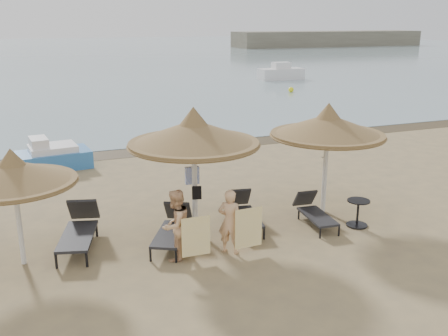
{
  "coord_description": "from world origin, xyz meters",
  "views": [
    {
      "loc": [
        -3.07,
        -10.05,
        5.1
      ],
      "look_at": [
        1.32,
        1.2,
        1.52
      ],
      "focal_mm": 40.0,
      "sensor_mm": 36.0,
      "label": 1
    }
  ],
  "objects_px": {
    "palapa_center": "(194,134)",
    "person_left": "(175,220)",
    "lounger_far_left": "(79,228)",
    "pedal_boat": "(53,156)",
    "palapa_right": "(328,126)",
    "lounger_near_left": "(173,227)",
    "person_right": "(230,216)",
    "lounger_far_right": "(314,211)",
    "palapa_left": "(13,173)",
    "lounger_near_right": "(244,211)",
    "side_table": "(358,214)"
  },
  "relations": [
    {
      "from": "palapa_center",
      "to": "person_left",
      "type": "relative_size",
      "value": 1.71
    },
    {
      "from": "lounger_far_left",
      "to": "pedal_boat",
      "type": "xyz_separation_m",
      "value": [
        -0.23,
        6.96,
        0.0
      ]
    },
    {
      "from": "palapa_right",
      "to": "lounger_near_left",
      "type": "distance_m",
      "value": 4.89
    },
    {
      "from": "lounger_far_left",
      "to": "person_right",
      "type": "height_order",
      "value": "person_right"
    },
    {
      "from": "lounger_far_left",
      "to": "lounger_far_right",
      "type": "height_order",
      "value": "lounger_far_left"
    },
    {
      "from": "palapa_left",
      "to": "lounger_far_left",
      "type": "xyz_separation_m",
      "value": [
        1.26,
        0.52,
        -1.64
      ]
    },
    {
      "from": "palapa_right",
      "to": "person_left",
      "type": "height_order",
      "value": "palapa_right"
    },
    {
      "from": "lounger_near_left",
      "to": "lounger_near_right",
      "type": "bearing_deg",
      "value": 38.78
    },
    {
      "from": "lounger_near_right",
      "to": "pedal_boat",
      "type": "bearing_deg",
      "value": 130.93
    },
    {
      "from": "person_right",
      "to": "palapa_left",
      "type": "bearing_deg",
      "value": 23.12
    },
    {
      "from": "lounger_near_right",
      "to": "person_right",
      "type": "xyz_separation_m",
      "value": [
        -0.94,
        -1.38,
        0.51
      ]
    },
    {
      "from": "palapa_right",
      "to": "person_right",
      "type": "bearing_deg",
      "value": -156.98
    },
    {
      "from": "lounger_far_left",
      "to": "person_left",
      "type": "xyz_separation_m",
      "value": [
        1.92,
        -1.51,
        0.51
      ]
    },
    {
      "from": "lounger_near_left",
      "to": "person_right",
      "type": "height_order",
      "value": "person_right"
    },
    {
      "from": "lounger_far_right",
      "to": "pedal_boat",
      "type": "relative_size",
      "value": 0.66
    },
    {
      "from": "palapa_right",
      "to": "lounger_near_right",
      "type": "xyz_separation_m",
      "value": [
        -2.42,
        -0.05,
        -2.05
      ]
    },
    {
      "from": "palapa_left",
      "to": "lounger_far_right",
      "type": "bearing_deg",
      "value": -2.74
    },
    {
      "from": "palapa_center",
      "to": "lounger_near_right",
      "type": "distance_m",
      "value": 2.52
    },
    {
      "from": "side_table",
      "to": "pedal_boat",
      "type": "bearing_deg",
      "value": 129.93
    },
    {
      "from": "lounger_far_left",
      "to": "pedal_boat",
      "type": "distance_m",
      "value": 6.96
    },
    {
      "from": "lounger_near_right",
      "to": "side_table",
      "type": "bearing_deg",
      "value": -12.89
    },
    {
      "from": "palapa_left",
      "to": "lounger_near_left",
      "type": "height_order",
      "value": "palapa_left"
    },
    {
      "from": "person_left",
      "to": "person_right",
      "type": "bearing_deg",
      "value": 138.98
    },
    {
      "from": "person_left",
      "to": "palapa_left",
      "type": "bearing_deg",
      "value": -51.82
    },
    {
      "from": "palapa_center",
      "to": "lounger_far_left",
      "type": "height_order",
      "value": "palapa_center"
    },
    {
      "from": "lounger_near_right",
      "to": "lounger_near_left",
      "type": "bearing_deg",
      "value": -159.05
    },
    {
      "from": "palapa_center",
      "to": "lounger_far_left",
      "type": "distance_m",
      "value": 3.48
    },
    {
      "from": "palapa_right",
      "to": "lounger_far_right",
      "type": "xyz_separation_m",
      "value": [
        -0.69,
        -0.64,
        -2.08
      ]
    },
    {
      "from": "lounger_far_right",
      "to": "person_left",
      "type": "bearing_deg",
      "value": -164.93
    },
    {
      "from": "lounger_near_right",
      "to": "person_right",
      "type": "distance_m",
      "value": 1.75
    },
    {
      "from": "palapa_center",
      "to": "palapa_right",
      "type": "xyz_separation_m",
      "value": [
        3.73,
        0.02,
        -0.1
      ]
    },
    {
      "from": "palapa_right",
      "to": "lounger_near_right",
      "type": "bearing_deg",
      "value": -178.85
    },
    {
      "from": "palapa_center",
      "to": "palapa_right",
      "type": "distance_m",
      "value": 3.73
    },
    {
      "from": "person_left",
      "to": "pedal_boat",
      "type": "distance_m",
      "value": 8.75
    },
    {
      "from": "pedal_boat",
      "to": "palapa_left",
      "type": "bearing_deg",
      "value": -104.55
    },
    {
      "from": "palapa_left",
      "to": "lounger_far_left",
      "type": "height_order",
      "value": "palapa_left"
    },
    {
      "from": "palapa_center",
      "to": "side_table",
      "type": "distance_m",
      "value": 4.71
    },
    {
      "from": "palapa_center",
      "to": "person_right",
      "type": "distance_m",
      "value": 2.19
    },
    {
      "from": "palapa_left",
      "to": "lounger_near_right",
      "type": "height_order",
      "value": "palapa_left"
    },
    {
      "from": "pedal_boat",
      "to": "person_right",
      "type": "bearing_deg",
      "value": -75.36
    },
    {
      "from": "side_table",
      "to": "pedal_boat",
      "type": "relative_size",
      "value": 0.26
    },
    {
      "from": "lounger_far_right",
      "to": "side_table",
      "type": "height_order",
      "value": "lounger_far_right"
    },
    {
      "from": "palapa_center",
      "to": "person_right",
      "type": "xyz_separation_m",
      "value": [
        0.37,
        -1.41,
        -1.64
      ]
    },
    {
      "from": "person_right",
      "to": "lounger_near_left",
      "type": "bearing_deg",
      "value": -5.77
    },
    {
      "from": "palapa_right",
      "to": "lounger_far_left",
      "type": "height_order",
      "value": "palapa_right"
    },
    {
      "from": "palapa_center",
      "to": "person_right",
      "type": "relative_size",
      "value": 1.81
    },
    {
      "from": "lounger_far_right",
      "to": "person_right",
      "type": "relative_size",
      "value": 0.99
    },
    {
      "from": "palapa_left",
      "to": "palapa_right",
      "type": "height_order",
      "value": "palapa_right"
    },
    {
      "from": "lounger_near_left",
      "to": "lounger_far_right",
      "type": "height_order",
      "value": "lounger_near_left"
    },
    {
      "from": "person_right",
      "to": "pedal_boat",
      "type": "relative_size",
      "value": 0.67
    }
  ]
}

